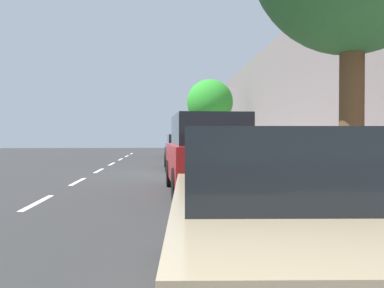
# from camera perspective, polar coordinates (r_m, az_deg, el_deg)

# --- Properties ---
(ground) EXTENTS (68.10, 68.10, 0.00)m
(ground) POSITION_cam_1_polar(r_m,az_deg,el_deg) (16.97, -2.45, -3.81)
(ground) COLOR #2E2E2E
(sidewalk) EXTENTS (3.40, 42.56, 0.16)m
(sidewalk) POSITION_cam_1_polar(r_m,az_deg,el_deg) (17.38, 9.12, -3.44)
(sidewalk) COLOR #A9969B
(sidewalk) RESTS_ON ground
(curb_edge) EXTENTS (0.16, 42.56, 0.16)m
(curb_edge) POSITION_cam_1_polar(r_m,az_deg,el_deg) (17.08, 3.27, -3.51)
(curb_edge) COLOR gray
(curb_edge) RESTS_ON ground
(lane_stripe_centre) EXTENTS (0.14, 40.00, 0.01)m
(lane_stripe_centre) POSITION_cam_1_polar(r_m,az_deg,el_deg) (15.93, -13.66, -4.14)
(lane_stripe_centre) COLOR white
(lane_stripe_centre) RESTS_ON ground
(lane_stripe_bike_edge) EXTENTS (0.12, 42.56, 0.01)m
(lane_stripe_bike_edge) POSITION_cam_1_polar(r_m,az_deg,el_deg) (16.97, -1.67, -3.79)
(lane_stripe_bike_edge) COLOR white
(lane_stripe_bike_edge) RESTS_ON ground
(building_facade) EXTENTS (0.50, 42.56, 6.36)m
(building_facade) POSITION_cam_1_polar(r_m,az_deg,el_deg) (17.94, 15.28, 6.59)
(building_facade) COLOR slate
(building_facade) RESTS_ON ground
(parked_sedan_tan_nearest) EXTENTS (2.00, 4.48, 1.52)m
(parked_sedan_tan_nearest) POSITION_cam_1_polar(r_m,az_deg,el_deg) (3.89, 10.71, -9.35)
(parked_sedan_tan_nearest) COLOR tan
(parked_sedan_tan_nearest) RESTS_ON ground
(parked_suv_red_second) EXTENTS (2.11, 4.77, 1.99)m
(parked_suv_red_second) POSITION_cam_1_polar(r_m,az_deg,el_deg) (10.72, 2.10, -1.19)
(parked_suv_red_second) COLOR maroon
(parked_suv_red_second) RESTS_ON ground
(parked_sedan_black_mid) EXTENTS (1.91, 4.43, 1.52)m
(parked_sedan_black_mid) POSITION_cam_1_polar(r_m,az_deg,el_deg) (18.33, -0.82, -1.08)
(parked_sedan_black_mid) COLOR black
(parked_sedan_black_mid) RESTS_ON ground
(parked_sedan_green_far) EXTENTS (1.95, 4.46, 1.52)m
(parked_sedan_green_far) POSITION_cam_1_polar(r_m,az_deg,el_deg) (29.10, -1.83, -0.27)
(parked_sedan_green_far) COLOR #1E512D
(parked_sedan_green_far) RESTS_ON ground
(bicycle_at_curb) EXTENTS (1.61, 0.81, 0.78)m
(bicycle_at_curb) POSITION_cam_1_polar(r_m,az_deg,el_deg) (23.38, 0.27, -1.51)
(bicycle_at_curb) COLOR black
(bicycle_at_curb) RESTS_ON ground
(cyclist_with_backpack) EXTENTS (0.54, 0.55, 1.69)m
(cyclist_with_backpack) POSITION_cam_1_polar(r_m,az_deg,el_deg) (22.91, 0.89, 0.05)
(cyclist_with_backpack) COLOR #C6B284
(cyclist_with_backpack) RESTS_ON ground
(street_tree_mid_block) EXTENTS (3.06, 3.06, 5.05)m
(street_tree_mid_block) POSITION_cam_1_polar(r_m,az_deg,el_deg) (28.15, 2.43, 5.62)
(street_tree_mid_block) COLOR brown
(street_tree_mid_block) RESTS_ON sidewalk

